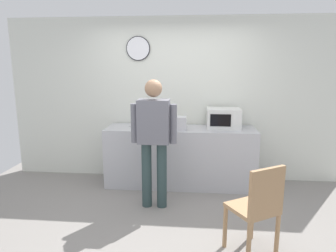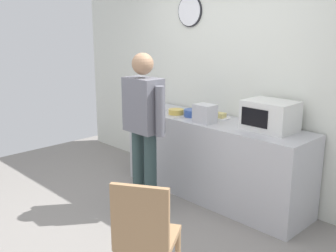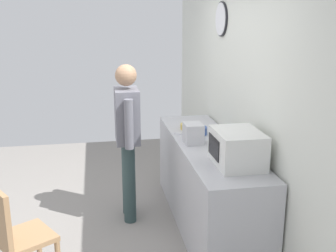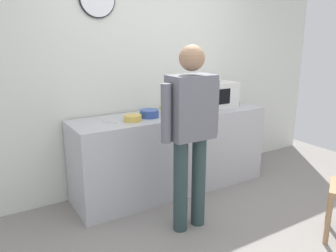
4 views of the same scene
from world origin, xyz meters
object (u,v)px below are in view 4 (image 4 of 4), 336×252
at_px(fork_utensil, 109,122).
at_px(sandwich_plate, 166,110).
at_px(salad_bowl, 133,118).
at_px(person_standing, 191,126).
at_px(toaster, 178,107).
at_px(cereal_bowl, 149,114).
at_px(microwave, 214,94).
at_px(spoon_utensil, 157,121).

bearing_deg(fork_utensil, sandwich_plate, 10.45).
bearing_deg(salad_bowl, sandwich_plate, 20.92).
bearing_deg(person_standing, toaster, 65.88).
height_order(salad_bowl, fork_utensil, salad_bowl).
relative_size(cereal_bowl, person_standing, 0.12).
height_order(microwave, person_standing, person_standing).
distance_m(microwave, cereal_bowl, 0.97).
relative_size(toaster, spoon_utensil, 1.29).
xyz_separation_m(fork_utensil, person_standing, (0.46, -0.76, 0.07)).
distance_m(salad_bowl, toaster, 0.52).
height_order(salad_bowl, spoon_utensil, salad_bowl).
distance_m(sandwich_plate, toaster, 0.27).
height_order(salad_bowl, cereal_bowl, cereal_bowl).
relative_size(salad_bowl, spoon_utensil, 1.07).
xyz_separation_m(salad_bowl, spoon_utensil, (0.20, -0.13, -0.03)).
bearing_deg(person_standing, cereal_bowl, 90.38).
relative_size(cereal_bowl, toaster, 0.93).
bearing_deg(salad_bowl, microwave, 7.74).
bearing_deg(fork_utensil, cereal_bowl, -0.46).
bearing_deg(fork_utensil, person_standing, -58.84).
bearing_deg(cereal_bowl, microwave, 6.33).
distance_m(fork_utensil, spoon_utensil, 0.48).
xyz_separation_m(salad_bowl, toaster, (0.51, -0.07, 0.07)).
distance_m(cereal_bowl, person_standing, 0.76).
bearing_deg(person_standing, spoon_utensil, 91.88).
bearing_deg(fork_utensil, spoon_utensil, -23.02).
relative_size(microwave, spoon_utensil, 2.94).
bearing_deg(spoon_utensil, cereal_bowl, 85.70).
xyz_separation_m(salad_bowl, fork_utensil, (-0.24, 0.06, -0.03)).
xyz_separation_m(sandwich_plate, cereal_bowl, (-0.29, -0.14, 0.02)).
bearing_deg(toaster, cereal_bowl, 157.43).
relative_size(salad_bowl, fork_utensil, 1.07).
bearing_deg(sandwich_plate, cereal_bowl, -154.11).
relative_size(microwave, toaster, 2.27).
bearing_deg(spoon_utensil, sandwich_plate, 46.82).
xyz_separation_m(fork_utensil, spoon_utensil, (0.44, -0.19, 0.00)).
bearing_deg(spoon_utensil, toaster, 11.76).
distance_m(sandwich_plate, spoon_utensil, 0.45).
bearing_deg(microwave, fork_utensil, -175.85).
distance_m(salad_bowl, person_standing, 0.74).
distance_m(cereal_bowl, fork_utensil, 0.46).
height_order(microwave, toaster, microwave).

